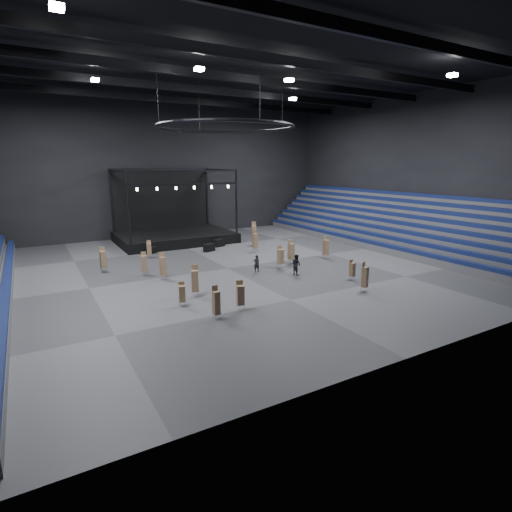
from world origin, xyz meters
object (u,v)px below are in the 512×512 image
chair_stack_0 (254,234)px  chair_stack_14 (216,302)px  chair_stack_7 (240,295)px  man_center (257,264)px  chair_stack_8 (182,293)px  chair_stack_6 (365,276)px  chair_stack_9 (352,269)px  crew_member (296,264)px  stage (173,230)px  flight_case_left (151,250)px  chair_stack_5 (144,263)px  chair_stack_3 (149,249)px  chair_stack_1 (103,259)px  chair_stack_13 (195,280)px  chair_stack_4 (326,247)px  flight_case_right (219,243)px  chair_stack_12 (291,251)px  chair_stack_11 (281,256)px  chair_stack_10 (163,266)px  chair_stack_2 (255,241)px  flight_case_mid (209,248)px

chair_stack_0 → chair_stack_14: (-13.75, -19.16, -0.35)m
chair_stack_7 → man_center: (5.92, 8.01, -0.32)m
chair_stack_8 → man_center: bearing=45.2°
chair_stack_8 → man_center: (9.13, 5.32, -0.16)m
chair_stack_6 → chair_stack_9: size_ratio=1.32×
chair_stack_9 → crew_member: crew_member is taller
stage → flight_case_left: stage is taller
chair_stack_5 → chair_stack_3: bearing=85.3°
chair_stack_0 → chair_stack_1: chair_stack_0 is taller
chair_stack_9 → chair_stack_13: bearing=162.7°
flight_case_left → chair_stack_0: chair_stack_0 is taller
chair_stack_7 → chair_stack_8: chair_stack_7 is taller
chair_stack_4 → chair_stack_8: bearing=-165.3°
flight_case_right → chair_stack_12: 11.57m
chair_stack_4 → chair_stack_11: chair_stack_4 is taller
chair_stack_1 → chair_stack_10: bearing=-59.8°
crew_member → chair_stack_13: bearing=90.2°
chair_stack_3 → chair_stack_7: (1.18, -18.50, 0.10)m
chair_stack_8 → chair_stack_14: chair_stack_14 is taller
chair_stack_2 → chair_stack_8: size_ratio=1.41×
chair_stack_0 → flight_case_mid: bearing=-156.7°
flight_case_mid → chair_stack_10: 11.88m
chair_stack_6 → chair_stack_12: 10.30m
flight_case_left → man_center: size_ratio=0.70×
flight_case_right → chair_stack_5: size_ratio=0.63×
chair_stack_10 → man_center: chair_stack_10 is taller
flight_case_mid → chair_stack_8: chair_stack_8 is taller
chair_stack_8 → crew_member: bearing=28.1°
chair_stack_1 → chair_stack_14: chair_stack_1 is taller
chair_stack_3 → chair_stack_6: (11.62, -19.67, 0.18)m
flight_case_left → chair_stack_4: 19.29m
chair_stack_4 → chair_stack_14: (-17.02, -9.61, -0.11)m
flight_case_left → chair_stack_8: bearing=-98.9°
chair_stack_11 → man_center: chair_stack_11 is taller
stage → chair_stack_7: size_ratio=6.68×
chair_stack_3 → man_center: bearing=-37.0°
chair_stack_5 → chair_stack_13: chair_stack_13 is taller
chair_stack_6 → chair_stack_8: bearing=145.7°
chair_stack_11 → chair_stack_4: bearing=9.0°
stage → flight_case_left: size_ratio=12.34×
chair_stack_2 → chair_stack_6: 16.75m
flight_case_mid → chair_stack_8: 18.12m
chair_stack_8 → flight_case_right: bearing=73.0°
chair_stack_5 → crew_member: chair_stack_5 is taller
chair_stack_2 → chair_stack_11: 7.61m
chair_stack_5 → chair_stack_1: bearing=148.9°
chair_stack_11 → chair_stack_10: bearing=172.8°
chair_stack_0 → chair_stack_1: (-18.02, -3.38, -0.28)m
man_center → chair_stack_1: bearing=-22.8°
chair_stack_6 → chair_stack_8: chair_stack_6 is taller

